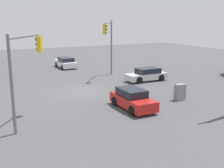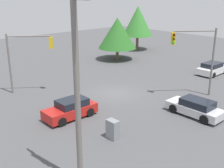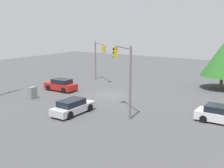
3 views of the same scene
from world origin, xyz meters
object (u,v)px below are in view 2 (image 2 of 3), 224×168
Objects in this scene: traffic_signal_cross at (27,52)px; electrical_cabinet at (113,129)px; sedan_red at (71,109)px; sedan_silver at (195,108)px; traffic_signal_main at (197,50)px; sedan_white at (212,69)px.

electrical_cabinet is (11.97, -0.21, -3.25)m from traffic_signal_cross.
traffic_signal_cross reaches higher than sedan_red.
sedan_silver is 3.37× the size of electrical_cabinet.
sedan_white is at bearing -124.98° from traffic_signal_main.
electrical_cabinet is (0.94, -11.02, -3.63)m from traffic_signal_main.
sedan_white is 12.86m from sedan_silver.
sedan_red is 12.31m from traffic_signal_main.
sedan_white is at bearing 12.33° from traffic_signal_cross.
electrical_cabinet is at bearing -79.71° from sedan_white.
sedan_red is 4.58m from electrical_cabinet.
sedan_red reaches higher than sedan_silver.
sedan_silver is 0.71× the size of traffic_signal_main.
traffic_signal_cross is at bearing 117.30° from sedan_silver.
sedan_red is 8.06m from traffic_signal_cross.
sedan_red is (-6.20, -7.40, 0.04)m from sedan_silver.
sedan_white is 9.14m from traffic_signal_main.
traffic_signal_main is at bearing 33.93° from sedan_silver.
traffic_signal_cross is 12.40m from electrical_cabinet.
sedan_silver is (5.07, -11.82, -0.01)m from sedan_white.
electrical_cabinet is (-1.62, -7.21, -0.01)m from sedan_silver.
traffic_signal_main reaches higher than traffic_signal_cross.
traffic_signal_cross is 4.31× the size of electrical_cabinet.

